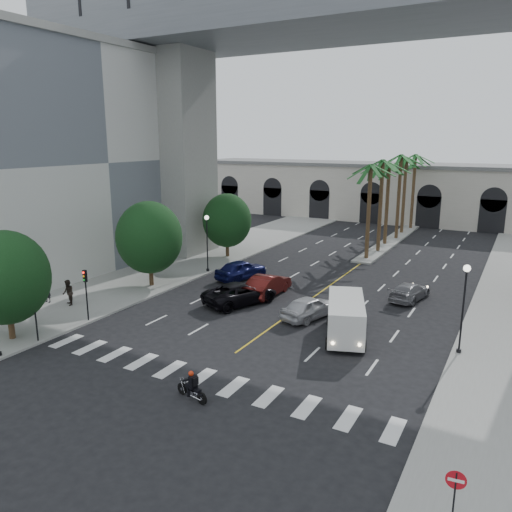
{
  "coord_description": "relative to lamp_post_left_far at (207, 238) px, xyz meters",
  "views": [
    {
      "loc": [
        13.98,
        -20.95,
        12.17
      ],
      "look_at": [
        -0.81,
        6.0,
        4.87
      ],
      "focal_mm": 35.0,
      "sensor_mm": 36.0,
      "label": 1
    }
  ],
  "objects": [
    {
      "name": "palm_d",
      "position": [
        11.55,
        24.0,
        6.43
      ],
      "size": [
        3.2,
        3.2,
        10.9
      ],
      "color": "#47331E",
      "rests_on": "ground"
    },
    {
      "name": "palm_c",
      "position": [
        11.2,
        20.0,
        5.69
      ],
      "size": [
        3.2,
        3.2,
        10.1
      ],
      "color": "#47331E",
      "rests_on": "ground"
    },
    {
      "name": "building_left",
      "position": [
        -15.6,
        -4.0,
        7.09
      ],
      "size": [
        16.5,
        32.5,
        20.6
      ],
      "color": "silver",
      "rests_on": "ground"
    },
    {
      "name": "car_a",
      "position": [
        12.9,
        -6.57,
        -2.44
      ],
      "size": [
        3.08,
        4.95,
        1.57
      ],
      "primitive_type": "imported",
      "rotation": [
        0.0,
        0.0,
        2.86
      ],
      "color": "#B9B9BE",
      "rests_on": "ground"
    },
    {
      "name": "traffic_signal_far",
      "position": [
        0.1,
        -14.5,
        -0.71
      ],
      "size": [
        0.25,
        0.18,
        3.65
      ],
      "color": "black",
      "rests_on": "ground"
    },
    {
      "name": "pedestrian_b",
      "position": [
        -3.52,
        -12.97,
        -2.12
      ],
      "size": [
        1.17,
        1.11,
        1.91
      ],
      "primitive_type": "imported",
      "rotation": [
        0.0,
        0.0,
        -0.56
      ],
      "color": "black",
      "rests_on": "sidewalk_left"
    },
    {
      "name": "palm_b",
      "position": [
        11.5,
        16.0,
        6.15
      ],
      "size": [
        3.2,
        3.2,
        10.6
      ],
      "color": "#47331E",
      "rests_on": "ground"
    },
    {
      "name": "ground",
      "position": [
        11.4,
        -16.0,
        -3.22
      ],
      "size": [
        140.0,
        140.0,
        0.0
      ],
      "primitive_type": "plane",
      "color": "black",
      "rests_on": "ground"
    },
    {
      "name": "pier_building",
      "position": [
        11.4,
        39.0,
        1.04
      ],
      "size": [
        71.0,
        10.5,
        8.5
      ],
      "color": "beige",
      "rests_on": "ground"
    },
    {
      "name": "palm_f",
      "position": [
        11.6,
        32.0,
        6.24
      ],
      "size": [
        3.2,
        3.2,
        10.7
      ],
      "color": "#47331E",
      "rests_on": "ground"
    },
    {
      "name": "bridge",
      "position": [
        14.82,
        6.0,
        15.29
      ],
      "size": [
        75.0,
        13.0,
        26.0
      ],
      "color": "gray",
      "rests_on": "ground"
    },
    {
      "name": "car_e",
      "position": [
        3.76,
        -0.32,
        -2.36
      ],
      "size": [
        3.25,
        5.39,
        1.72
      ],
      "primitive_type": "imported",
      "rotation": [
        0.0,
        0.0,
        2.88
      ],
      "color": "#0F1347",
      "rests_on": "ground"
    },
    {
      "name": "car_d",
      "position": [
        18.1,
        0.84,
        -2.55
      ],
      "size": [
        2.65,
        4.88,
        1.34
      ],
      "primitive_type": "imported",
      "rotation": [
        0.0,
        0.0,
        2.97
      ],
      "color": "slate",
      "rests_on": "ground"
    },
    {
      "name": "palm_e",
      "position": [
        11.3,
        28.0,
        5.97
      ],
      "size": [
        3.2,
        3.2,
        10.4
      ],
      "color": "#47331E",
      "rests_on": "ground"
    },
    {
      "name": "lamp_post_left_far",
      "position": [
        0.0,
        0.0,
        0.0
      ],
      "size": [
        0.4,
        0.4,
        5.35
      ],
      "color": "black",
      "rests_on": "ground"
    },
    {
      "name": "pedestrian_a",
      "position": [
        -5.45,
        -13.24,
        -2.19
      ],
      "size": [
        0.68,
        0.48,
        1.76
      ],
      "primitive_type": "imported",
      "rotation": [
        0.0,
        0.0,
        0.1
      ],
      "color": "black",
      "rests_on": "sidewalk_left"
    },
    {
      "name": "sidewalk_left",
      "position": [
        -3.6,
        -1.0,
        -3.15
      ],
      "size": [
        8.0,
        100.0,
        0.15
      ],
      "primitive_type": "cube",
      "color": "gray",
      "rests_on": "ground"
    },
    {
      "name": "lamp_post_right",
      "position": [
        22.8,
        -8.0,
        0.0
      ],
      "size": [
        0.4,
        0.4,
        5.35
      ],
      "color": "black",
      "rests_on": "ground"
    },
    {
      "name": "cargo_van",
      "position": [
        16.23,
        -8.73,
        -1.85
      ],
      "size": [
        3.96,
        6.15,
        2.46
      ],
      "rotation": [
        0.0,
        0.0,
        0.35
      ],
      "color": "silver",
      "rests_on": "ground"
    },
    {
      "name": "do_not_enter_sign",
      "position": [
        24.4,
        -22.73,
        -1.39
      ],
      "size": [
        0.62,
        0.1,
        2.52
      ],
      "rotation": [
        0.0,
        0.0,
        0.12
      ],
      "color": "black",
      "rests_on": "ground"
    },
    {
      "name": "median",
      "position": [
        11.4,
        22.0,
        -3.12
      ],
      "size": [
        2.0,
        24.0,
        0.2
      ],
      "primitive_type": "cube",
      "color": "gray",
      "rests_on": "ground"
    },
    {
      "name": "car_b",
      "position": [
        8.01,
        -3.41,
        -2.37
      ],
      "size": [
        1.81,
        5.17,
        1.7
      ],
      "primitive_type": "imported",
      "rotation": [
        0.0,
        0.0,
        3.14
      ],
      "color": "#4B110F",
      "rests_on": "ground"
    },
    {
      "name": "traffic_signal_near",
      "position": [
        0.1,
        -18.5,
        -0.71
      ],
      "size": [
        0.25,
        0.18,
        3.65
      ],
      "color": "black",
      "rests_on": "ground"
    },
    {
      "name": "street_tree_far",
      "position": [
        -1.6,
        6.0,
        0.68
      ],
      "size": [
        5.04,
        5.04,
        6.68
      ],
      "color": "#382616",
      "rests_on": "ground"
    },
    {
      "name": "street_tree_near",
      "position": [
        -1.6,
        -19.0,
        0.8
      ],
      "size": [
        5.2,
        5.2,
        6.89
      ],
      "color": "#382616",
      "rests_on": "ground"
    },
    {
      "name": "street_tree_mid",
      "position": [
        -1.6,
        -6.0,
        0.99
      ],
      "size": [
        5.44,
        5.44,
        7.21
      ],
      "color": "#382616",
      "rests_on": "ground"
    },
    {
      "name": "palm_a",
      "position": [
        11.4,
        12.0,
        5.88
      ],
      "size": [
        3.2,
        3.2,
        10.3
      ],
      "color": "#47331E",
      "rests_on": "ground"
    },
    {
      "name": "motorcycle_rider",
      "position": [
        12.37,
        -19.5,
        -2.56
      ],
      "size": [
        1.99,
        0.67,
        1.46
      ],
      "rotation": [
        0.0,
        0.0,
        -0.23
      ],
      "color": "black",
      "rests_on": "ground"
    },
    {
      "name": "car_c",
      "position": [
        7.16,
        -6.18,
        -2.41
      ],
      "size": [
        4.81,
        6.46,
        1.63
      ],
      "primitive_type": "imported",
      "rotation": [
        0.0,
        0.0,
        2.74
      ],
      "color": "black",
      "rests_on": "ground"
    }
  ]
}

